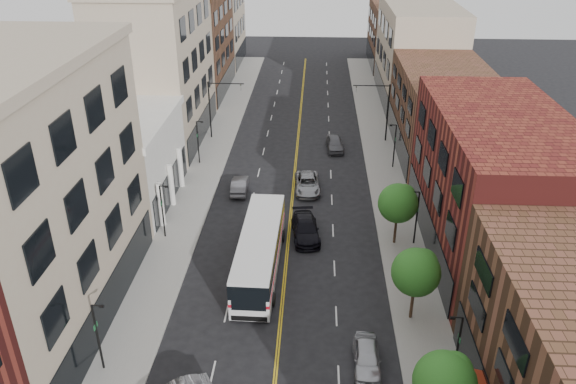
% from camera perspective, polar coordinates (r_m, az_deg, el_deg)
% --- Properties ---
extents(sidewalk_left, '(4.00, 110.00, 0.15)m').
position_cam_1_polar(sidewalk_left, '(60.58, -8.93, 0.94)').
color(sidewalk_left, gray).
rests_on(sidewalk_left, ground).
extents(sidewalk_right, '(4.00, 110.00, 0.15)m').
position_cam_1_polar(sidewalk_right, '(59.87, 10.17, 0.50)').
color(sidewalk_right, gray).
rests_on(sidewalk_right, ground).
extents(bldg_l_tanoffice, '(10.00, 22.00, 18.00)m').
position_cam_1_polar(bldg_l_tanoffice, '(40.54, -25.62, -1.34)').
color(bldg_l_tanoffice, tan).
rests_on(bldg_l_tanoffice, ground).
extents(bldg_l_white, '(10.00, 14.00, 8.00)m').
position_cam_1_polar(bldg_l_white, '(57.34, -16.85, 2.82)').
color(bldg_l_white, silver).
rests_on(bldg_l_white, ground).
extents(bldg_l_far_a, '(10.00, 20.00, 18.00)m').
position_cam_1_polar(bldg_l_far_a, '(71.04, -13.09, 12.21)').
color(bldg_l_far_a, tan).
rests_on(bldg_l_far_a, ground).
extents(bldg_l_far_b, '(10.00, 20.00, 15.00)m').
position_cam_1_polar(bldg_l_far_b, '(90.26, -9.69, 14.65)').
color(bldg_l_far_b, brown).
rests_on(bldg_l_far_b, ground).
extents(bldg_l_far_c, '(10.00, 16.00, 20.00)m').
position_cam_1_polar(bldg_l_far_c, '(107.16, -7.77, 18.09)').
color(bldg_l_far_c, tan).
rests_on(bldg_l_far_c, ground).
extents(bldg_r_mid, '(10.00, 22.00, 12.00)m').
position_cam_1_polar(bldg_r_mid, '(49.17, 20.22, 0.71)').
color(bldg_r_mid, '#5A1A17').
rests_on(bldg_r_mid, ground).
extents(bldg_r_far_a, '(10.00, 20.00, 10.00)m').
position_cam_1_polar(bldg_r_far_a, '(68.33, 15.48, 7.83)').
color(bldg_r_far_a, brown).
rests_on(bldg_r_far_a, ground).
extents(bldg_r_far_b, '(10.00, 22.00, 14.00)m').
position_cam_1_polar(bldg_r_far_b, '(87.63, 12.99, 13.64)').
color(bldg_r_far_b, tan).
rests_on(bldg_r_far_b, ground).
extents(bldg_r_far_c, '(10.00, 18.00, 11.00)m').
position_cam_1_polar(bldg_r_far_c, '(107.26, 11.25, 15.39)').
color(bldg_r_far_c, brown).
rests_on(bldg_r_far_c, ground).
extents(tree_r_1, '(3.40, 3.40, 5.59)m').
position_cam_1_polar(tree_r_1, '(32.37, 15.78, -17.95)').
color(tree_r_1, black).
rests_on(tree_r_1, sidewalk_right).
extents(tree_r_2, '(3.40, 3.40, 5.59)m').
position_cam_1_polar(tree_r_2, '(39.89, 12.99, -7.80)').
color(tree_r_2, black).
rests_on(tree_r_2, sidewalk_right).
extents(tree_r_3, '(3.40, 3.40, 5.59)m').
position_cam_1_polar(tree_r_3, '(48.33, 11.21, -1.00)').
color(tree_r_3, black).
rests_on(tree_r_3, sidewalk_right).
extents(lamp_l_1, '(0.81, 0.55, 5.05)m').
position_cam_1_polar(lamp_l_1, '(37.55, -18.75, -13.45)').
color(lamp_l_1, black).
rests_on(lamp_l_1, sidewalk_left).
extents(lamp_l_2, '(0.81, 0.55, 5.05)m').
position_cam_1_polar(lamp_l_2, '(50.02, -12.62, -1.64)').
color(lamp_l_2, black).
rests_on(lamp_l_2, sidewalk_left).
extents(lamp_l_3, '(0.81, 0.55, 5.05)m').
position_cam_1_polar(lamp_l_3, '(64.08, -9.11, 5.26)').
color(lamp_l_3, black).
rests_on(lamp_l_3, sidewalk_left).
extents(lamp_r_1, '(0.81, 0.55, 5.05)m').
position_cam_1_polar(lamp_r_1, '(36.27, 16.79, -14.77)').
color(lamp_r_1, black).
rests_on(lamp_r_1, sidewalk_right).
extents(lamp_r_2, '(0.81, 0.55, 5.05)m').
position_cam_1_polar(lamp_r_2, '(49.07, 12.91, -2.27)').
color(lamp_r_2, black).
rests_on(lamp_r_2, sidewalk_right).
extents(lamp_r_3, '(0.81, 0.55, 5.05)m').
position_cam_1_polar(lamp_r_3, '(63.34, 10.75, 4.85)').
color(lamp_r_3, black).
rests_on(lamp_r_3, sidewalk_right).
extents(signal_mast_left, '(4.49, 0.18, 7.20)m').
position_cam_1_polar(signal_mast_left, '(70.75, -7.40, 8.94)').
color(signal_mast_left, black).
rests_on(signal_mast_left, sidewalk_left).
extents(signal_mast_right, '(4.49, 0.18, 7.20)m').
position_cam_1_polar(signal_mast_right, '(70.13, 9.55, 8.62)').
color(signal_mast_right, black).
rests_on(signal_mast_right, sidewalk_right).
extents(city_bus, '(3.46, 13.50, 3.46)m').
position_cam_1_polar(city_bus, '(45.11, -2.90, -5.79)').
color(city_bus, silver).
rests_on(city_bus, ground).
extents(car_parked_far, '(1.80, 4.35, 1.47)m').
position_cam_1_polar(car_parked_far, '(37.72, 8.01, -16.31)').
color(car_parked_far, '#AEAFB6').
rests_on(car_parked_far, ground).
extents(car_lane_behind, '(1.74, 4.52, 1.47)m').
position_cam_1_polar(car_lane_behind, '(58.03, -4.94, 0.68)').
color(car_lane_behind, '#504F54').
rests_on(car_lane_behind, ground).
extents(car_lane_a, '(2.98, 5.86, 1.63)m').
position_cam_1_polar(car_lane_a, '(50.04, 1.79, -3.76)').
color(car_lane_a, black).
rests_on(car_lane_a, ground).
extents(car_lane_b, '(2.86, 5.63, 1.53)m').
position_cam_1_polar(car_lane_b, '(58.16, 2.00, 0.87)').
color(car_lane_b, gray).
rests_on(car_lane_b, ground).
extents(car_lane_c, '(2.29, 4.88, 1.61)m').
position_cam_1_polar(car_lane_c, '(68.21, 4.77, 4.93)').
color(car_lane_c, '#535358').
rests_on(car_lane_c, ground).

